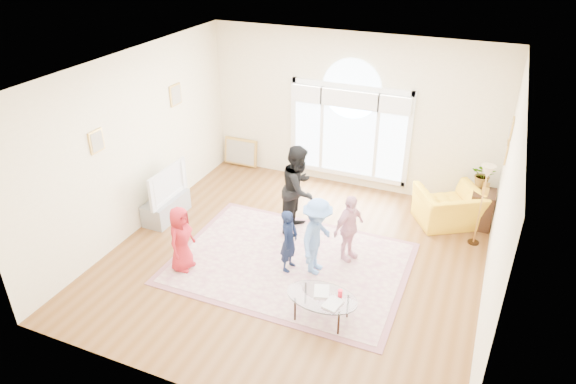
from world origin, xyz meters
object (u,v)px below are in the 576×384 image
at_px(tv_console, 166,208).
at_px(coffee_table, 322,297).
at_px(area_rug, 290,263).
at_px(television, 163,183).
at_px(armchair, 448,207).

height_order(tv_console, coffee_table, coffee_table).
height_order(area_rug, coffee_table, coffee_table).
distance_m(area_rug, tv_console, 2.79).
bearing_deg(television, coffee_table, -22.58).
bearing_deg(television, armchair, 20.30).
bearing_deg(coffee_table, area_rug, 133.53).
bearing_deg(tv_console, armchair, 20.27).
bearing_deg(area_rug, coffee_table, -48.89).
height_order(tv_console, armchair, armchair).
distance_m(tv_console, coffee_table, 3.98).
bearing_deg(armchair, television, -11.83).
xyz_separation_m(area_rug, coffee_table, (0.93, -1.06, 0.39)).
distance_m(area_rug, television, 2.87).
relative_size(tv_console, coffee_table, 0.95).
bearing_deg(coffee_table, television, 159.84).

